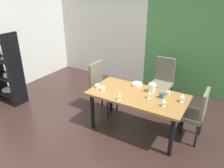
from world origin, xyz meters
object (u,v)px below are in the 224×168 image
object	(u,v)px
display_shelf	(5,68)
wine_glass_north	(164,101)
dining_table	(137,99)
cup_west	(162,95)
wine_glass_front	(149,93)
chair_left_far	(101,86)
pitcher_right	(152,88)
chair_head_far	(162,79)
serving_bowl_east	(137,84)
cup_near_window	(168,93)
cup_rear	(97,86)
chair_right_far	(195,112)
cup_south	(103,89)
wine_glass_left	(182,96)
wine_glass_corner	(119,94)

from	to	relation	value
display_shelf	wine_glass_north	xyz separation A→B (m)	(3.52, 0.27, 0.05)
dining_table	cup_west	size ratio (longest dim) A/B	19.10
wine_glass_front	cup_west	xyz separation A→B (m)	(0.17, 0.12, -0.06)
cup_west	chair_left_far	bearing A→B (deg)	172.40
pitcher_right	cup_west	bearing A→B (deg)	-28.87
dining_table	chair_head_far	xyz separation A→B (m)	(0.03, 1.24, -0.08)
serving_bowl_east	cup_near_window	distance (m)	0.63
wine_glass_north	cup_rear	distance (m)	1.26
cup_rear	chair_left_far	bearing A→B (deg)	116.11
chair_right_far	wine_glass_north	size ratio (longest dim) A/B	6.95
chair_head_far	cup_west	distance (m)	1.23
chair_left_far	cup_rear	world-z (taller)	chair_left_far
chair_left_far	cup_south	world-z (taller)	chair_left_far
dining_table	chair_right_far	distance (m)	0.97
dining_table	cup_rear	distance (m)	0.76
pitcher_right	display_shelf	bearing A→B (deg)	-168.60
display_shelf	cup_near_window	bearing A→B (deg)	10.99
cup_west	dining_table	bearing A→B (deg)	-167.65
wine_glass_north	pitcher_right	size ratio (longest dim) A/B	0.85
chair_right_far	serving_bowl_east	size ratio (longest dim) A/B	4.99
serving_bowl_east	cup_near_window	size ratio (longest dim) A/B	2.58
chair_right_far	chair_head_far	bearing A→B (deg)	42.41
wine_glass_north	cup_south	xyz separation A→B (m)	(-1.11, -0.02, -0.06)
wine_glass_front	chair_right_far	bearing A→B (deg)	23.06
chair_right_far	display_shelf	distance (m)	4.01
wine_glass_left	cup_west	xyz separation A→B (m)	(-0.33, -0.03, -0.06)
serving_bowl_east	cup_near_window	xyz separation A→B (m)	(0.63, -0.09, 0.01)
wine_glass_left	cup_rear	bearing A→B (deg)	-169.96
chair_right_far	wine_glass_corner	bearing A→B (deg)	119.02
wine_glass_left	pitcher_right	bearing A→B (deg)	170.37
chair_right_far	wine_glass_front	distance (m)	0.83
cup_west	cup_rear	world-z (taller)	cup_west
wine_glass_corner	cup_west	distance (m)	0.71
display_shelf	wine_glass_north	distance (m)	3.53
wine_glass_front	cup_south	xyz separation A→B (m)	(-0.82, -0.15, -0.07)
chair_left_far	chair_right_far	world-z (taller)	chair_left_far
chair_right_far	display_shelf	size ratio (longest dim) A/B	0.59
dining_table	chair_right_far	xyz separation A→B (m)	(0.93, 0.26, -0.11)
cup_south	pitcher_right	bearing A→B (deg)	26.96
chair_left_far	wine_glass_left	size ratio (longest dim) A/B	7.35
display_shelf	wine_glass_front	world-z (taller)	display_shelf
wine_glass_north	dining_table	bearing A→B (deg)	161.97
chair_left_far	wine_glass_left	world-z (taller)	chair_left_far
wine_glass_front	pitcher_right	xyz separation A→B (m)	(-0.05, 0.24, -0.02)
wine_glass_left	cup_near_window	xyz separation A→B (m)	(-0.26, 0.12, -0.07)
wine_glass_north	wine_glass_front	distance (m)	0.32
chair_left_far	chair_head_far	distance (m)	1.38
display_shelf	cup_south	bearing A→B (deg)	5.89
wine_glass_corner	cup_rear	size ratio (longest dim) A/B	1.98
dining_table	pitcher_right	bearing A→B (deg)	49.10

